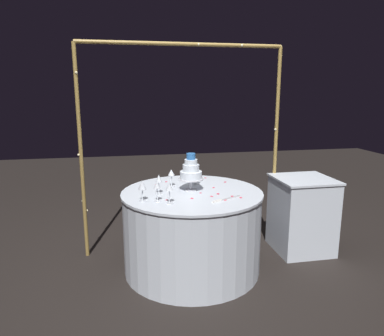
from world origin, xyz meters
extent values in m
plane|color=black|center=(0.00, 0.00, 0.00)|extent=(12.00, 12.00, 0.00)
cylinder|color=olive|center=(-0.97, 0.45, 1.01)|extent=(0.04, 0.04, 2.01)
cylinder|color=olive|center=(0.97, 0.45, 1.01)|extent=(0.04, 0.04, 2.01)
cylinder|color=olive|center=(0.00, 0.45, 2.01)|extent=(1.93, 0.04, 0.04)
sphere|color=#F9EAB2|center=(-0.99, 0.44, 1.01)|extent=(0.02, 0.02, 0.02)
sphere|color=#F9EAB2|center=(0.96, 0.45, 0.60)|extent=(0.02, 0.02, 0.02)
sphere|color=#F9EAB2|center=(-0.67, 0.47, 2.01)|extent=(0.02, 0.02, 0.02)
sphere|color=#F9EAB2|center=(-0.95, 0.46, 0.46)|extent=(0.02, 0.02, 0.02)
sphere|color=#F9EAB2|center=(0.95, 0.44, 1.21)|extent=(0.02, 0.02, 0.02)
sphere|color=#F9EAB2|center=(-0.27, 0.47, 2.01)|extent=(0.02, 0.02, 0.02)
sphere|color=#F9EAB2|center=(-0.98, 0.47, 0.56)|extent=(0.02, 0.02, 0.02)
sphere|color=#F9EAB2|center=(0.96, 0.45, 0.49)|extent=(0.02, 0.02, 0.02)
sphere|color=#F9EAB2|center=(0.15, 0.44, 2.01)|extent=(0.02, 0.02, 0.02)
sphere|color=#F9EAB2|center=(-0.98, 0.46, 1.64)|extent=(0.02, 0.02, 0.02)
sphere|color=#F9EAB2|center=(0.96, 0.46, 0.53)|extent=(0.02, 0.02, 0.02)
sphere|color=#F9EAB2|center=(0.57, 0.44, 2.01)|extent=(0.02, 0.02, 0.02)
sphere|color=#F9EAB2|center=(-0.96, 0.43, 1.75)|extent=(0.02, 0.02, 0.02)
sphere|color=#F9EAB2|center=(0.99, 0.47, 1.93)|extent=(0.02, 0.02, 0.02)
sphere|color=#F9EAB2|center=(0.97, 0.46, 2.01)|extent=(0.02, 0.02, 0.02)
cylinder|color=silver|center=(0.00, 0.00, 0.35)|extent=(1.21, 1.21, 0.71)
cylinder|color=silver|center=(0.00, 0.00, 0.72)|extent=(1.24, 1.24, 0.02)
cube|color=silver|center=(1.16, 0.18, 0.37)|extent=(0.53, 0.53, 0.73)
cube|color=silver|center=(1.16, 0.18, 0.74)|extent=(0.55, 0.55, 0.02)
cylinder|color=silver|center=(0.00, 0.05, 0.73)|extent=(0.11, 0.11, 0.01)
cylinder|color=silver|center=(0.00, 0.05, 0.78)|extent=(0.02, 0.02, 0.09)
cylinder|color=silver|center=(0.00, 0.05, 0.83)|extent=(0.22, 0.22, 0.01)
cylinder|color=white|center=(0.00, 0.05, 0.87)|extent=(0.19, 0.19, 0.06)
cylinder|color=white|center=(0.00, 0.05, 0.93)|extent=(0.15, 0.15, 0.06)
cylinder|color=white|center=(0.00, 0.05, 0.98)|extent=(0.11, 0.11, 0.05)
cylinder|color=#2D6BB7|center=(0.00, 0.05, 1.03)|extent=(0.08, 0.08, 0.05)
cylinder|color=silver|center=(0.05, 0.32, 0.73)|extent=(0.06, 0.06, 0.00)
cylinder|color=silver|center=(0.05, 0.32, 0.78)|extent=(0.01, 0.01, 0.09)
cone|color=silver|center=(0.05, 0.32, 0.85)|extent=(0.06, 0.06, 0.06)
cylinder|color=silver|center=(-0.33, -0.23, 0.73)|extent=(0.06, 0.06, 0.00)
cylinder|color=silver|center=(-0.33, -0.23, 0.79)|extent=(0.01, 0.01, 0.11)
cone|color=silver|center=(-0.33, -0.23, 0.87)|extent=(0.06, 0.06, 0.05)
cylinder|color=silver|center=(-0.15, 0.20, 0.73)|extent=(0.06, 0.06, 0.00)
cylinder|color=silver|center=(-0.15, 0.20, 0.78)|extent=(0.01, 0.01, 0.10)
cone|color=silver|center=(-0.15, 0.20, 0.86)|extent=(0.06, 0.06, 0.05)
cylinder|color=silver|center=(-0.29, -0.02, 0.73)|extent=(0.06, 0.06, 0.00)
cylinder|color=silver|center=(-0.29, -0.02, 0.78)|extent=(0.01, 0.01, 0.10)
cone|color=silver|center=(-0.29, -0.02, 0.87)|extent=(0.05, 0.05, 0.06)
cylinder|color=silver|center=(-0.24, -0.30, 0.73)|extent=(0.06, 0.06, 0.00)
cylinder|color=silver|center=(-0.24, -0.30, 0.78)|extent=(0.01, 0.01, 0.10)
cone|color=silver|center=(-0.24, -0.30, 0.86)|extent=(0.06, 0.06, 0.05)
cylinder|color=silver|center=(-0.44, -0.19, 0.73)|extent=(0.06, 0.06, 0.00)
cylinder|color=silver|center=(-0.44, -0.19, 0.78)|extent=(0.01, 0.01, 0.09)
cone|color=silver|center=(-0.44, -0.19, 0.86)|extent=(0.06, 0.06, 0.07)
cylinder|color=silver|center=(0.09, 0.23, 0.73)|extent=(0.06, 0.06, 0.00)
cylinder|color=silver|center=(0.09, 0.23, 0.77)|extent=(0.01, 0.01, 0.08)
cone|color=silver|center=(0.09, 0.23, 0.84)|extent=(0.06, 0.06, 0.06)
cube|color=silver|center=(0.27, -0.26, 0.73)|extent=(0.21, 0.12, 0.01)
cube|color=white|center=(0.14, -0.32, 0.74)|extent=(0.09, 0.06, 0.01)
ellipsoid|color=#E02D47|center=(-0.04, -0.21, 0.73)|extent=(0.04, 0.04, 0.00)
ellipsoid|color=#E02D47|center=(0.06, -0.06, 0.73)|extent=(0.03, 0.03, 0.00)
ellipsoid|color=#E02D47|center=(0.21, -0.30, 0.73)|extent=(0.04, 0.04, 0.00)
ellipsoid|color=#E02D47|center=(-0.25, -0.21, 0.73)|extent=(0.03, 0.03, 0.00)
ellipsoid|color=#E02D47|center=(-0.29, 0.29, 0.73)|extent=(0.02, 0.02, 0.00)
ellipsoid|color=#E02D47|center=(-0.18, 0.38, 0.73)|extent=(0.03, 0.04, 0.00)
ellipsoid|color=#E02D47|center=(0.38, 0.26, 0.73)|extent=(0.04, 0.04, 0.00)
ellipsoid|color=#E02D47|center=(0.36, -0.26, 0.73)|extent=(0.03, 0.04, 0.00)
ellipsoid|color=#E02D47|center=(0.30, -0.22, 0.73)|extent=(0.03, 0.04, 0.00)
ellipsoid|color=#E02D47|center=(0.20, -0.12, 0.73)|extent=(0.03, 0.04, 0.00)
ellipsoid|color=#E02D47|center=(0.23, 0.46, 0.73)|extent=(0.03, 0.03, 0.00)
ellipsoid|color=#E02D47|center=(0.13, -0.18, 0.73)|extent=(0.04, 0.04, 0.00)
ellipsoid|color=#E02D47|center=(0.22, 0.08, 0.73)|extent=(0.03, 0.04, 0.00)
camera|label=1|loc=(-0.57, -2.93, 1.59)|focal=33.12mm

